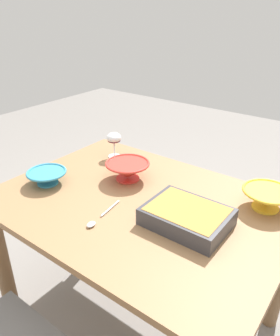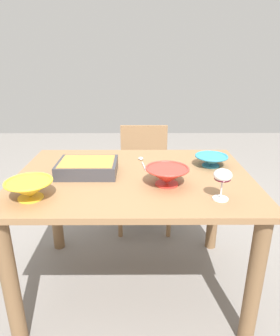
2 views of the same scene
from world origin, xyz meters
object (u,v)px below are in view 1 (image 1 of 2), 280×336
at_px(small_bowl, 128,170).
at_px(serving_bowl, 267,198).
at_px(wine_glass, 114,139).
at_px(serving_spoon, 98,219).
at_px(casserole_dish, 187,216).
at_px(dining_table, 140,226).
at_px(mixing_bowl, 47,176).

height_order(small_bowl, serving_bowl, small_bowl).
relative_size(wine_glass, serving_spoon, 0.65).
relative_size(casserole_dish, serving_spoon, 1.43).
relative_size(dining_table, serving_bowl, 5.97).
xyz_separation_m(wine_glass, mixing_bowl, (-0.06, -0.44, -0.07)).
relative_size(mixing_bowl, serving_bowl, 0.89).
bearing_deg(wine_glass, dining_table, -36.21).
xyz_separation_m(wine_glass, serving_bowl, (0.88, -0.01, -0.06)).
relative_size(dining_table, wine_glass, 8.74).
bearing_deg(casserole_dish, serving_bowl, 55.23).
bearing_deg(mixing_bowl, dining_table, 17.08).
bearing_deg(dining_table, serving_bowl, 31.31).
height_order(dining_table, serving_bowl, serving_bowl).
xyz_separation_m(small_bowl, serving_spoon, (0.13, -0.35, -0.05)).
bearing_deg(serving_spoon, small_bowl, 109.56).
bearing_deg(wine_glass, serving_bowl, -0.78).
xyz_separation_m(mixing_bowl, serving_spoon, (0.41, -0.08, -0.03)).
relative_size(serving_bowl, serving_spoon, 0.96).
distance_m(casserole_dish, small_bowl, 0.46).
distance_m(wine_glass, serving_bowl, 0.88).
relative_size(small_bowl, serving_spoon, 0.98).
height_order(mixing_bowl, small_bowl, small_bowl).
bearing_deg(small_bowl, mixing_bowl, -136.48).
bearing_deg(small_bowl, dining_table, -37.00).
height_order(mixing_bowl, serving_bowl, serving_bowl).
bearing_deg(mixing_bowl, wine_glass, 82.83).
xyz_separation_m(casserole_dish, serving_bowl, (0.22, 0.31, 0.01)).
distance_m(dining_table, small_bowl, 0.29).
distance_m(dining_table, mixing_bowl, 0.52).
height_order(mixing_bowl, serving_spoon, mixing_bowl).
height_order(dining_table, small_bowl, small_bowl).
height_order(small_bowl, serving_spoon, small_bowl).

